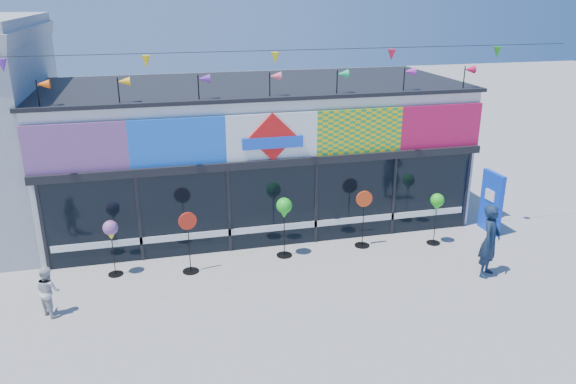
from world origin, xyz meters
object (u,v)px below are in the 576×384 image
object	(u,v)px
spinner_1	(189,241)
spinner_3	(363,217)
blue_sign	(491,202)
spinner_4	(437,204)
child	(48,291)
spinner_0	(111,232)
adult_man	(490,241)
spinner_2	(284,210)

from	to	relation	value
spinner_1	spinner_3	world-z (taller)	spinner_3
blue_sign	spinner_4	bearing A→B (deg)	-170.59
spinner_4	spinner_1	bearing A→B (deg)	-179.43
spinner_4	child	distance (m)	9.92
spinner_0	child	distance (m)	2.08
spinner_3	child	world-z (taller)	spinner_3
blue_sign	spinner_4	distance (m)	2.03
spinner_0	spinner_1	world-z (taller)	spinner_1
blue_sign	adult_man	size ratio (longest dim) A/B	0.98
spinner_2	spinner_3	xyz separation A→B (m)	(2.23, 0.07, -0.46)
spinner_1	spinner_4	xyz separation A→B (m)	(6.71, 0.07, 0.33)
spinner_4	spinner_2	bearing A→B (deg)	176.60
blue_sign	adult_man	world-z (taller)	adult_man
spinner_0	adult_man	size ratio (longest dim) A/B	0.79
spinner_0	spinner_2	xyz separation A→B (m)	(4.31, 0.02, 0.15)
spinner_2	spinner_3	size ratio (longest dim) A/B	1.01
spinner_3	spinner_4	distance (m)	2.05
adult_man	child	world-z (taller)	adult_man
spinner_1	child	xyz separation A→B (m)	(-3.11, -1.24, -0.28)
blue_sign	child	world-z (taller)	blue_sign
spinner_0	spinner_3	size ratio (longest dim) A/B	0.90
spinner_0	spinner_4	distance (m)	8.54
blue_sign	adult_man	xyz separation A→B (m)	(-1.59, -2.40, 0.02)
adult_man	spinner_4	bearing A→B (deg)	60.41
blue_sign	spinner_1	distance (m)	8.69
spinner_1	adult_man	xyz separation A→B (m)	(7.09, -1.93, 0.07)
spinner_2	spinner_3	bearing A→B (deg)	1.88
spinner_0	spinner_4	xyz separation A→B (m)	(8.53, -0.23, 0.02)
spinner_0	blue_sign	bearing A→B (deg)	0.98
blue_sign	spinner_1	size ratio (longest dim) A/B	1.12
spinner_2	spinner_0	bearing A→B (deg)	-179.67
child	spinner_2	bearing A→B (deg)	-114.70
spinner_0	spinner_1	bearing A→B (deg)	-9.12
adult_man	child	xyz separation A→B (m)	(-10.20, 0.69, -0.35)
spinner_1	spinner_4	size ratio (longest dim) A/B	1.08
spinner_2	child	xyz separation A→B (m)	(-5.60, -1.56, -0.74)
spinner_2	adult_man	world-z (taller)	adult_man
spinner_1	spinner_0	bearing A→B (deg)	170.88
spinner_1	spinner_3	bearing A→B (deg)	4.73
spinner_1	adult_man	bearing A→B (deg)	-15.22
adult_man	child	distance (m)	10.22
spinner_2	spinner_3	world-z (taller)	spinner_2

